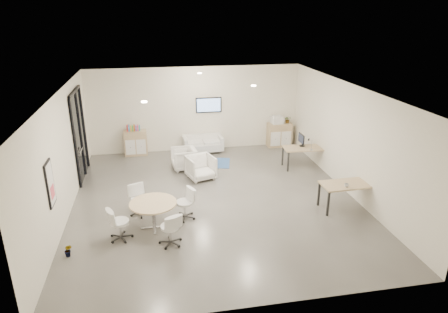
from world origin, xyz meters
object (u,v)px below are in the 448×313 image
Objects in this scene: loveseat at (203,144)px; desk_rear at (304,149)px; round_table at (153,206)px; armchair_right at (201,166)px; desk_front at (348,186)px; armchair_left at (184,158)px; sideboard_left at (136,143)px; sideboard_right at (279,135)px.

loveseat is 1.08× the size of desk_rear.
loveseat is at bearing 70.07° from round_table.
armchair_right is 0.57× the size of desk_front.
armchair_left reaches higher than desk_front.
desk_rear is 6.10m from round_table.
sideboard_left reaches higher than round_table.
round_table is at bearing -132.40° from sideboard_right.
armchair_right is at bearing -170.56° from desk_rear.
sideboard_right is 1.17× the size of armchair_left.
sideboard_left is 1.12× the size of armchair_right.
desk_front reaches higher than loveseat.
sideboard_right is 0.65× the size of desk_front.
sideboard_left is at bearing 179.87° from sideboard_right.
sideboard_right is (5.60, -0.01, 0.00)m from sideboard_left.
sideboard_left is 0.61× the size of loveseat.
round_table is (0.55, -5.54, 0.16)m from sideboard_left.
desk_front is (0.05, -3.13, 0.03)m from desk_rear.
armchair_right is 3.64m from desk_rear.
armchair_left is 3.97m from round_table.
desk_front is at bearing -43.30° from sideboard_left.
sideboard_left is 0.99× the size of sideboard_right.
desk_front is at bearing 1.11° from round_table.
sideboard_right is at bearing 20.47° from armchair_right.
armchair_left is at bearing -121.56° from loveseat.
desk_rear is at bearing 76.32° from armchair_left.
desk_rear is (3.61, 0.35, 0.22)m from armchair_right.
sideboard_left is at bearing 161.92° from desk_rear.
armchair_left reaches higher than loveseat.
desk_front is (3.67, -2.78, 0.25)m from armchair_right.
sideboard_left is at bearing 111.67° from armchair_right.
loveseat is 2.56m from armchair_right.
sideboard_left reaches higher than desk_front.
armchair_right reaches higher than round_table.
sideboard_left is at bearing 95.69° from round_table.
sideboard_right reaches higher than sideboard_left.
sideboard_left is 0.80× the size of round_table.
sideboard_right is at bearing -0.90° from loveseat.
loveseat is 1.88× the size of armchair_left.
sideboard_right is 4.31m from armchair_left.
armchair_left is (1.65, -1.73, -0.06)m from sideboard_left.
armchair_left is 5.55m from desk_front.
armchair_right is at bearing 20.75° from armchair_left.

